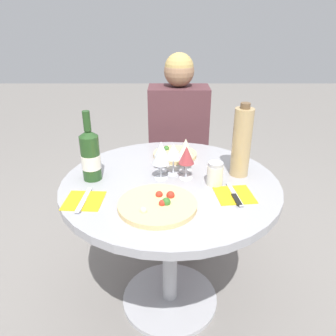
% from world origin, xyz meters
% --- Properties ---
extents(ground_plane, '(12.00, 12.00, 0.00)m').
position_xyz_m(ground_plane, '(0.00, 0.00, 0.00)').
color(ground_plane, gray).
rests_on(ground_plane, ground).
extents(dining_table, '(0.97, 0.97, 0.73)m').
position_xyz_m(dining_table, '(0.00, 0.00, 0.58)').
color(dining_table, '#B2B2B7').
rests_on(dining_table, ground_plane).
extents(chair_behind_diner, '(0.39, 0.39, 0.92)m').
position_xyz_m(chair_behind_diner, '(0.06, 0.80, 0.46)').
color(chair_behind_diner, silver).
rests_on(chair_behind_diner, ground_plane).
extents(seated_diner, '(0.38, 0.44, 1.20)m').
position_xyz_m(seated_diner, '(0.06, 0.65, 0.53)').
color(seated_diner, '#512D33').
rests_on(seated_diner, ground_plane).
extents(pizza_large, '(0.31, 0.31, 0.04)m').
position_xyz_m(pizza_large, '(-0.05, -0.22, 0.74)').
color(pizza_large, '#E5C17F').
rests_on(pizza_large, dining_table).
extents(pizza_small_far, '(0.23, 0.23, 0.04)m').
position_xyz_m(pizza_small_far, '(0.03, 0.27, 0.74)').
color(pizza_small_far, '#E5C17F').
rests_on(pizza_small_far, dining_table).
extents(wine_bottle, '(0.09, 0.09, 0.31)m').
position_xyz_m(wine_bottle, '(-0.35, 0.02, 0.84)').
color(wine_bottle, '#23471E').
rests_on(wine_bottle, dining_table).
extents(tall_carafe, '(0.08, 0.08, 0.34)m').
position_xyz_m(tall_carafe, '(0.32, 0.07, 0.89)').
color(tall_carafe, tan).
rests_on(tall_carafe, dining_table).
extents(sugar_shaker, '(0.07, 0.07, 0.11)m').
position_xyz_m(sugar_shaker, '(0.19, -0.03, 0.78)').
color(sugar_shaker, silver).
rests_on(sugar_shaker, dining_table).
extents(wine_glass_back_left, '(0.07, 0.07, 0.15)m').
position_xyz_m(wine_glass_back_left, '(-0.04, 0.10, 0.84)').
color(wine_glass_back_left, silver).
rests_on(wine_glass_back_left, dining_table).
extents(wine_glass_front_left, '(0.08, 0.08, 0.16)m').
position_xyz_m(wine_glass_front_left, '(-0.04, 0.02, 0.84)').
color(wine_glass_front_left, silver).
rests_on(wine_glass_front_left, dining_table).
extents(wine_glass_front_right, '(0.07, 0.07, 0.16)m').
position_xyz_m(wine_glass_front_right, '(0.07, 0.02, 0.84)').
color(wine_glass_front_right, silver).
rests_on(wine_glass_front_right, dining_table).
extents(wine_glass_center, '(0.07, 0.07, 0.15)m').
position_xyz_m(wine_glass_center, '(0.01, 0.06, 0.84)').
color(wine_glass_center, silver).
rests_on(wine_glass_center, dining_table).
extents(wine_glass_back_right, '(0.08, 0.08, 0.16)m').
position_xyz_m(wine_glass_back_right, '(0.07, 0.10, 0.85)').
color(wine_glass_back_right, silver).
rests_on(wine_glass_back_right, dining_table).
extents(place_setting_left, '(0.16, 0.19, 0.01)m').
position_xyz_m(place_setting_left, '(-0.35, -0.18, 0.73)').
color(place_setting_left, gold).
rests_on(place_setting_left, dining_table).
extents(place_setting_right, '(0.17, 0.19, 0.01)m').
position_xyz_m(place_setting_right, '(0.26, -0.13, 0.73)').
color(place_setting_right, gold).
rests_on(place_setting_right, dining_table).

